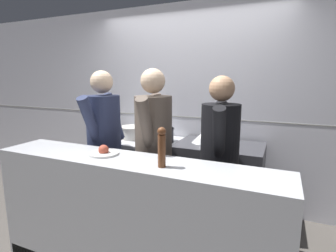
# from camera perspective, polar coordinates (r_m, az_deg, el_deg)

# --- Properties ---
(wall_back_tiled) EXTENTS (8.00, 0.06, 2.60)m
(wall_back_tiled) POSITION_cam_1_polar(r_m,az_deg,el_deg) (3.50, 4.56, 4.44)
(wall_back_tiled) COLOR silver
(wall_back_tiled) RESTS_ON ground_plane
(oven_range) EXTENTS (0.90, 0.71, 0.88)m
(oven_range) POSITION_cam_1_polar(r_m,az_deg,el_deg) (3.52, -5.12, -9.93)
(oven_range) COLOR #232326
(oven_range) RESTS_ON ground_plane
(prep_counter) EXTENTS (0.98, 0.65, 0.92)m
(prep_counter) POSITION_cam_1_polar(r_m,az_deg,el_deg) (3.19, 10.87, -12.01)
(prep_counter) COLOR #38383D
(prep_counter) RESTS_ON ground_plane
(pass_counter) EXTENTS (2.46, 0.45, 1.03)m
(pass_counter) POSITION_cam_1_polar(r_m,az_deg,el_deg) (2.33, -8.17, -19.48)
(pass_counter) COLOR #B7BABF
(pass_counter) RESTS_ON ground_plane
(stock_pot) EXTENTS (0.34, 0.34, 0.16)m
(stock_pot) POSITION_cam_1_polar(r_m,az_deg,el_deg) (3.47, -7.63, -1.30)
(stock_pot) COLOR beige
(stock_pot) RESTS_ON oven_range
(sauce_pot) EXTENTS (0.30, 0.30, 0.18)m
(sauce_pot) POSITION_cam_1_polar(r_m,az_deg,el_deg) (3.25, -1.25, -1.86)
(sauce_pot) COLOR #2D2D33
(sauce_pot) RESTS_ON oven_range
(mixing_bowl_steel) EXTENTS (0.22, 0.22, 0.11)m
(mixing_bowl_steel) POSITION_cam_1_polar(r_m,az_deg,el_deg) (3.09, 7.18, -2.63)
(mixing_bowl_steel) COLOR #B7BABF
(mixing_bowl_steel) RESTS_ON prep_counter
(chefs_knife) EXTENTS (0.32, 0.17, 0.02)m
(chefs_knife) POSITION_cam_1_polar(r_m,az_deg,el_deg) (2.95, 11.71, -4.34)
(chefs_knife) COLOR #B7BABF
(chefs_knife) RESTS_ON prep_counter
(plated_dish_main) EXTENTS (0.25, 0.25, 0.09)m
(plated_dish_main) POSITION_cam_1_polar(r_m,az_deg,el_deg) (2.28, -13.82, -5.55)
(plated_dish_main) COLOR white
(plated_dish_main) RESTS_ON pass_counter
(pepper_mill) EXTENTS (0.06, 0.06, 0.30)m
(pepper_mill) POSITION_cam_1_polar(r_m,az_deg,el_deg) (1.88, -1.38, -4.46)
(pepper_mill) COLOR brown
(pepper_mill) RESTS_ON pass_counter
(chef_head_cook) EXTENTS (0.38, 0.76, 1.74)m
(chef_head_cook) POSITION_cam_1_polar(r_m,az_deg,el_deg) (2.87, -13.66, -3.93)
(chef_head_cook) COLOR black
(chef_head_cook) RESTS_ON ground_plane
(chef_sous) EXTENTS (0.41, 0.77, 1.75)m
(chef_sous) POSITION_cam_1_polar(r_m,az_deg,el_deg) (2.56, -3.15, -5.20)
(chef_sous) COLOR black
(chef_sous) RESTS_ON ground_plane
(chef_line) EXTENTS (0.40, 0.74, 1.69)m
(chef_line) POSITION_cam_1_polar(r_m,az_deg,el_deg) (2.44, 11.10, -7.14)
(chef_line) COLOR black
(chef_line) RESTS_ON ground_plane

